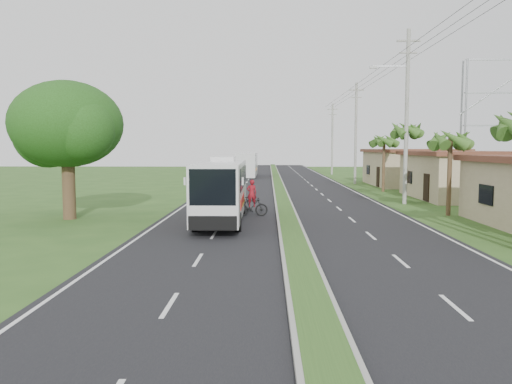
{
  "coord_description": "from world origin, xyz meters",
  "views": [
    {
      "loc": [
        -1.07,
        -16.99,
        3.88
      ],
      "look_at": [
        -1.65,
        6.79,
        1.8
      ],
      "focal_mm": 35.0,
      "sensor_mm": 36.0,
      "label": 1
    }
  ],
  "objects": [
    {
      "name": "coach_bus_far",
      "position": [
        -3.89,
        51.28,
        1.87
      ],
      "size": [
        2.55,
        11.32,
        3.29
      ],
      "rotation": [
        0.0,
        0.0,
        -0.01
      ],
      "color": "silver",
      "rests_on": "ground"
    },
    {
      "name": "utility_pole_d",
      "position": [
        8.5,
        58.0,
        5.42
      ],
      "size": [
        1.6,
        0.28,
        10.5
      ],
      "color": "gray",
      "rests_on": "ground"
    },
    {
      "name": "shop_mid",
      "position": [
        14.0,
        22.0,
        1.86
      ],
      "size": [
        7.6,
        10.6,
        3.67
      ],
      "color": "tan",
      "rests_on": "ground"
    },
    {
      "name": "lane_edge_left",
      "position": [
        -6.7,
        20.0,
        0.0
      ],
      "size": [
        0.12,
        160.0,
        0.01
      ],
      "primitive_type": "cube",
      "color": "silver",
      "rests_on": "ground"
    },
    {
      "name": "utility_pole_b",
      "position": [
        8.47,
        18.0,
        6.26
      ],
      "size": [
        3.2,
        0.28,
        12.0
      ],
      "color": "gray",
      "rests_on": "ground"
    },
    {
      "name": "palm_verge_b",
      "position": [
        9.4,
        12.0,
        4.36
      ],
      "size": [
        2.4,
        2.4,
        5.05
      ],
      "color": "#473321",
      "rests_on": "ground"
    },
    {
      "name": "road_asphalt",
      "position": [
        0.0,
        20.0,
        0.01
      ],
      "size": [
        14.0,
        160.0,
        0.02
      ],
      "primitive_type": "cube",
      "color": "black",
      "rests_on": "ground"
    },
    {
      "name": "ground",
      "position": [
        0.0,
        0.0,
        0.0
      ],
      "size": [
        180.0,
        180.0,
        0.0
      ],
      "primitive_type": "plane",
      "color": "#2C4E1C",
      "rests_on": "ground"
    },
    {
      "name": "shade_tree",
      "position": [
        -12.11,
        10.02,
        5.03
      ],
      "size": [
        6.3,
        6.0,
        7.54
      ],
      "color": "#473321",
      "rests_on": "ground"
    },
    {
      "name": "lane_edge_right",
      "position": [
        6.7,
        20.0,
        0.0
      ],
      "size": [
        0.12,
        160.0,
        0.01
      ],
      "primitive_type": "cube",
      "color": "silver",
      "rests_on": "ground"
    },
    {
      "name": "median_strip",
      "position": [
        0.0,
        20.0,
        0.1
      ],
      "size": [
        1.2,
        160.0,
        0.18
      ],
      "color": "gray",
      "rests_on": "ground"
    },
    {
      "name": "palm_verge_c",
      "position": [
        8.8,
        19.0,
        5.12
      ],
      "size": [
        2.4,
        2.4,
        5.85
      ],
      "color": "#473321",
      "rests_on": "ground"
    },
    {
      "name": "utility_pole_c",
      "position": [
        8.5,
        38.0,
        5.67
      ],
      "size": [
        1.6,
        0.28,
        11.0
      ],
      "color": "gray",
      "rests_on": "ground"
    },
    {
      "name": "coach_bus_main",
      "position": [
        -3.51,
        9.37,
        1.89
      ],
      "size": [
        2.4,
        10.65,
        3.43
      ],
      "rotation": [
        0.0,
        0.0,
        0.01
      ],
      "color": "silver",
      "rests_on": "ground"
    },
    {
      "name": "motorcyclist",
      "position": [
        -2.0,
        11.26,
        0.74
      ],
      "size": [
        1.91,
        0.81,
        2.11
      ],
      "rotation": [
        0.0,
        0.0,
        0.16
      ],
      "color": "black",
      "rests_on": "ground"
    },
    {
      "name": "palm_verge_d",
      "position": [
        9.3,
        28.0,
        4.55
      ],
      "size": [
        2.4,
        2.4,
        5.25
      ],
      "color": "#473321",
      "rests_on": "ground"
    },
    {
      "name": "shop_far",
      "position": [
        14.0,
        36.0,
        1.93
      ],
      "size": [
        8.6,
        11.6,
        3.82
      ],
      "color": "tan",
      "rests_on": "ground"
    }
  ]
}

